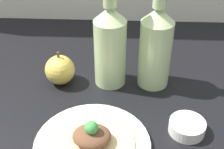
# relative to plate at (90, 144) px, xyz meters

# --- Properties ---
(ground_plane) EXTENTS (1.80, 1.10, 0.04)m
(ground_plane) POSITION_rel_plate_xyz_m (0.06, 0.03, -0.03)
(ground_plane) COLOR black
(plate) EXTENTS (0.22, 0.22, 0.01)m
(plate) POSITION_rel_plate_xyz_m (0.00, 0.00, 0.00)
(plate) COLOR silver
(plate) RESTS_ON ground_plane
(plated_food) EXTENTS (0.16, 0.16, 0.05)m
(plated_food) POSITION_rel_plate_xyz_m (-0.00, -0.00, 0.02)
(plated_food) COLOR #D6BC7F
(plated_food) RESTS_ON plate
(cider_bottle_left) EXTENTS (0.07, 0.07, 0.27)m
(cider_bottle_left) POSITION_rel_plate_xyz_m (0.02, 0.21, 0.10)
(cider_bottle_left) COLOR #B7D18E
(cider_bottle_left) RESTS_ON ground_plane
(cider_bottle_right) EXTENTS (0.07, 0.07, 0.27)m
(cider_bottle_right) POSITION_rel_plate_xyz_m (0.13, 0.21, 0.10)
(cider_bottle_right) COLOR #B7D18E
(cider_bottle_right) RESTS_ON ground_plane
(apple) EXTENTS (0.07, 0.07, 0.09)m
(apple) POSITION_rel_plate_xyz_m (-0.10, 0.20, 0.03)
(apple) COLOR gold
(apple) RESTS_ON ground_plane
(dipping_bowl) EXTENTS (0.07, 0.07, 0.03)m
(dipping_bowl) POSITION_rel_plate_xyz_m (0.19, 0.05, 0.01)
(dipping_bowl) COLOR silver
(dipping_bowl) RESTS_ON ground_plane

